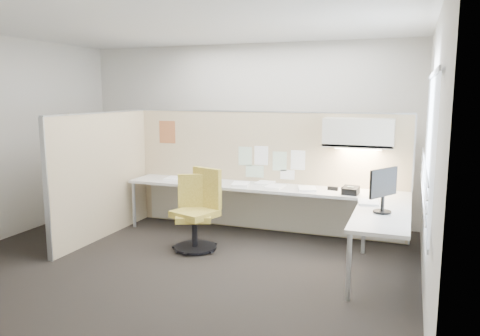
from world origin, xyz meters
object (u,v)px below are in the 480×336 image
at_px(desk, 281,199).
at_px(monitor, 383,188).
at_px(chair_left, 199,212).
at_px(chair_right, 194,215).
at_px(phone, 350,190).

relative_size(desk, monitor, 8.15).
distance_m(chair_left, chair_right, 0.08).
bearing_deg(chair_left, monitor, 15.01).
height_order(chair_left, monitor, monitor).
distance_m(monitor, phone, 0.98).
bearing_deg(monitor, desk, 89.48).
height_order(chair_left, phone, chair_left).
xyz_separation_m(chair_left, monitor, (2.29, -0.17, 0.53)).
height_order(monitor, phone, monitor).
height_order(desk, monitor, monitor).
xyz_separation_m(desk, monitor, (1.37, -0.83, 0.41)).
bearing_deg(monitor, phone, 59.02).
height_order(chair_left, chair_right, chair_left).
relative_size(chair_left, monitor, 2.12).
xyz_separation_m(desk, phone, (0.92, 0.01, 0.18)).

